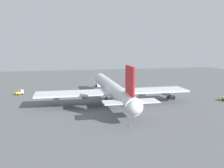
{
  "coord_description": "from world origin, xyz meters",
  "views": [
    {
      "loc": [
        -102.22,
        21.54,
        25.39
      ],
      "look_at": [
        0.0,
        0.0,
        8.38
      ],
      "focal_mm": 39.02,
      "sensor_mm": 36.0,
      "label": 1
    }
  ],
  "objects": [
    {
      "name": "cargo_airplane",
      "position": [
        -0.62,
        0.0,
        6.33
      ],
      "size": [
        71.52,
        64.55,
        18.62
      ],
      "color": "silver",
      "rests_on": "ground_plane"
    },
    {
      "name": "ground_plane",
      "position": [
        0.0,
        0.0,
        0.0
      ],
      "size": [
        286.08,
        286.08,
        0.0
      ],
      "primitive_type": "plane",
      "color": "slate"
    },
    {
      "name": "safety_cone_nose",
      "position": [
        32.18,
        2.69,
        0.37
      ],
      "size": [
        0.52,
        0.52,
        0.74
      ],
      "primitive_type": "cone",
      "color": "orange",
      "rests_on": "ground_plane"
    },
    {
      "name": "safety_cone_tail",
      "position": [
        -32.18,
        0.88,
        0.36
      ],
      "size": [
        0.51,
        0.51,
        0.72
      ],
      "primitive_type": "cone",
      "color": "orange",
      "rests_on": "ground_plane"
    },
    {
      "name": "maintenance_van",
      "position": [
        40.2,
        -0.11,
        1.09
      ],
      "size": [
        4.99,
        3.02,
        2.25
      ],
      "color": "silver",
      "rests_on": "ground_plane"
    },
    {
      "name": "cargo_loader",
      "position": [
        27.17,
        42.67,
        1.12
      ],
      "size": [
        3.76,
        4.46,
        2.43
      ],
      "color": "silver",
      "rests_on": "ground_plane"
    },
    {
      "name": "catering_truck",
      "position": [
        1.53,
        -28.49,
        1.11
      ],
      "size": [
        2.71,
        3.88,
        2.22
      ],
      "color": "#232328",
      "rests_on": "ground_plane"
    }
  ]
}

